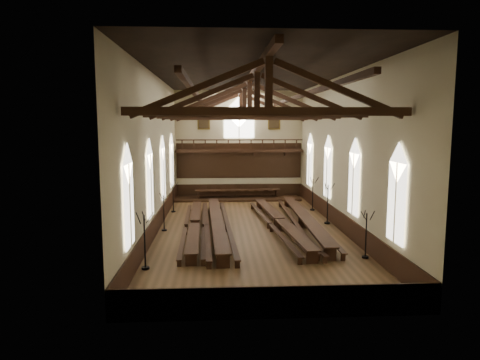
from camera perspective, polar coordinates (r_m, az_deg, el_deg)
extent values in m
plane|color=brown|center=(28.30, 1.24, -6.62)|extent=(26.00, 26.00, 0.00)
plane|color=beige|center=(40.47, -0.13, 4.80)|extent=(12.00, 0.00, 12.00)
plane|color=beige|center=(14.65, 5.14, 0.00)|extent=(12.00, 0.00, 12.00)
plane|color=beige|center=(27.71, -11.22, 3.41)|extent=(0.00, 26.00, 26.00)
plane|color=beige|center=(28.60, 13.36, 3.48)|extent=(0.00, 26.00, 26.00)
plane|color=black|center=(27.63, 1.30, 13.93)|extent=(26.00, 26.00, 0.00)
cube|color=black|center=(40.87, -0.13, -1.38)|extent=(11.90, 0.08, 1.20)
cube|color=black|center=(15.87, 4.92, -15.94)|extent=(11.90, 0.08, 1.20)
cube|color=black|center=(28.35, -10.91, -5.49)|extent=(0.08, 25.90, 1.20)
cube|color=black|center=(29.22, 13.03, -5.16)|extent=(0.08, 25.90, 1.20)
cube|color=white|center=(19.09, -14.58, -3.32)|extent=(0.05, 1.80, 3.60)
cube|color=white|center=(18.84, -14.76, 2.06)|extent=(0.05, 1.80, 1.80)
cylinder|color=beige|center=(19.08, -14.46, -3.32)|extent=(0.08, 0.08, 3.60)
cube|color=white|center=(24.91, -11.86, -0.75)|extent=(0.05, 1.80, 3.60)
cube|color=white|center=(24.73, -11.97, 3.38)|extent=(0.05, 1.80, 1.80)
cylinder|color=beige|center=(24.91, -11.77, -0.75)|extent=(0.08, 0.08, 3.60)
cube|color=white|center=(30.81, -10.18, 0.85)|extent=(0.05, 1.80, 3.60)
cube|color=white|center=(30.66, -10.26, 4.19)|extent=(0.05, 1.80, 1.80)
cylinder|color=beige|center=(30.80, -10.11, 0.85)|extent=(0.08, 0.08, 3.60)
cube|color=white|center=(36.74, -9.04, 1.93)|extent=(0.05, 1.80, 3.60)
cube|color=white|center=(36.61, -9.10, 4.73)|extent=(0.05, 1.80, 1.80)
cylinder|color=beige|center=(36.73, -8.98, 1.93)|extent=(0.08, 0.08, 3.60)
cube|color=white|center=(20.34, 20.12, -2.88)|extent=(0.05, 1.80, 3.60)
cube|color=white|center=(20.11, 20.35, 2.17)|extent=(0.05, 1.80, 1.80)
cylinder|color=beige|center=(20.32, 20.02, -2.89)|extent=(0.08, 0.08, 3.60)
cube|color=white|center=(25.89, 14.91, -0.54)|extent=(0.05, 1.80, 3.60)
cube|color=white|center=(25.70, 15.05, 3.44)|extent=(0.05, 1.80, 1.80)
cylinder|color=beige|center=(25.87, 14.83, -0.54)|extent=(0.08, 0.08, 3.60)
cube|color=white|center=(31.60, 11.57, 0.98)|extent=(0.05, 1.80, 3.60)
cube|color=white|center=(31.45, 11.66, 4.24)|extent=(0.05, 1.80, 1.80)
cylinder|color=beige|center=(31.59, 11.50, 0.98)|extent=(0.08, 0.08, 3.60)
cube|color=white|center=(37.40, 9.26, 2.02)|extent=(0.05, 1.80, 3.60)
cube|color=white|center=(37.28, 9.32, 4.78)|extent=(0.05, 1.80, 1.80)
cylinder|color=beige|center=(37.39, 9.20, 2.02)|extent=(0.08, 0.08, 3.60)
cube|color=white|center=(40.33, -0.13, 7.35)|extent=(2.80, 0.05, 2.40)
cube|color=white|center=(40.34, -0.13, 9.05)|extent=(2.80, 0.05, 2.80)
cylinder|color=beige|center=(40.29, -0.12, 7.35)|extent=(0.10, 0.10, 2.40)
cube|color=#331910|center=(39.85, -0.08, 3.89)|extent=(11.80, 1.20, 0.20)
cube|color=black|center=(40.51, -0.13, 2.60)|extent=(11.80, 0.10, 3.30)
cube|color=#331910|center=(39.26, -0.04, 5.37)|extent=(11.60, 0.12, 0.10)
cube|color=#331910|center=(39.31, -0.04, 4.06)|extent=(11.60, 0.12, 0.10)
cube|color=#331910|center=(40.29, -6.53, 3.53)|extent=(0.35, 0.40, 0.50)
cube|color=#331910|center=(40.22, -2.25, 3.56)|extent=(0.35, 0.40, 0.50)
cube|color=#331910|center=(40.37, 2.02, 3.58)|extent=(0.35, 0.40, 0.50)
cube|color=#331910|center=(40.75, 6.23, 3.58)|extent=(0.35, 0.40, 0.50)
cube|color=brown|center=(40.30, -4.86, 7.75)|extent=(1.15, 0.06, 1.45)
cube|color=black|center=(40.26, -4.86, 7.75)|extent=(0.95, 0.04, 1.25)
cube|color=brown|center=(40.64, 4.57, 7.75)|extent=(1.15, 0.06, 1.45)
cube|color=black|center=(40.60, 4.57, 7.75)|extent=(0.95, 0.04, 1.25)
cube|color=#331910|center=(17.50, 3.81, 9.11)|extent=(11.70, 0.35, 0.35)
cube|color=#331910|center=(17.59, 3.85, 13.35)|extent=(0.30, 0.30, 2.40)
cube|color=#331910|center=(17.44, -5.81, 12.05)|extent=(5.44, 0.26, 2.40)
cube|color=#331910|center=(18.12, 13.11, 11.73)|extent=(5.44, 0.26, 2.40)
cube|color=#331910|center=(22.47, 2.27, 8.76)|extent=(11.70, 0.35, 0.35)
cube|color=#331910|center=(22.54, 2.29, 12.06)|extent=(0.30, 0.30, 2.40)
cube|color=#331910|center=(22.43, -5.20, 11.04)|extent=(5.44, 0.26, 2.40)
cube|color=#331910|center=(22.96, 9.59, 10.88)|extent=(5.44, 0.26, 2.40)
cube|color=#331910|center=(27.46, 1.28, 8.53)|extent=(11.70, 0.35, 0.35)
cube|color=#331910|center=(27.51, 1.29, 11.24)|extent=(0.30, 0.30, 2.40)
cube|color=#331910|center=(27.42, -4.82, 10.39)|extent=(5.44, 0.26, 2.40)
cube|color=#331910|center=(27.85, 7.30, 10.31)|extent=(5.44, 0.26, 2.40)
cube|color=#331910|center=(32.44, 0.60, 8.37)|extent=(11.70, 0.35, 0.35)
cube|color=#331910|center=(32.49, 0.61, 10.66)|extent=(0.30, 0.30, 2.40)
cube|color=#331910|center=(32.41, -4.56, 9.94)|extent=(5.44, 0.26, 2.40)
cube|color=#331910|center=(32.78, 5.71, 9.90)|extent=(5.44, 0.26, 2.40)
cube|color=#331910|center=(37.43, 0.11, 8.25)|extent=(11.70, 0.35, 0.35)
cube|color=#331910|center=(37.47, 0.11, 10.24)|extent=(0.30, 0.30, 2.40)
cube|color=#331910|center=(37.41, -4.37, 9.61)|extent=(5.44, 0.26, 2.40)
cube|color=#331910|center=(37.73, 4.54, 9.59)|extent=(5.44, 0.26, 2.40)
cube|color=#331910|center=(27.46, -5.85, 11.21)|extent=(0.25, 25.70, 0.25)
cube|color=#331910|center=(27.97, 8.30, 11.10)|extent=(0.25, 25.70, 0.25)
cube|color=#331910|center=(27.59, 1.30, 13.31)|extent=(0.30, 25.70, 0.30)
cube|color=#331910|center=(24.09, -6.51, -7.54)|extent=(0.82, 6.62, 0.08)
cube|color=#331910|center=(21.35, -6.97, -10.53)|extent=(0.56, 0.09, 0.63)
cube|color=#331910|center=(27.06, -6.13, -6.64)|extent=(0.56, 0.09, 0.63)
cube|color=#331910|center=(24.21, -6.50, -8.54)|extent=(0.21, 5.85, 0.08)
cube|color=#331910|center=(24.20, -7.90, -8.18)|extent=(0.42, 6.61, 0.06)
cube|color=#331910|center=(21.38, -8.57, -10.90)|extent=(0.21, 0.07, 0.37)
cube|color=#331910|center=(27.16, -7.36, -6.89)|extent=(0.21, 0.07, 0.37)
cube|color=#331910|center=(24.15, -5.10, -8.16)|extent=(0.42, 6.61, 0.06)
cube|color=#331910|center=(21.33, -5.37, -10.90)|extent=(0.21, 0.07, 0.37)
cube|color=#331910|center=(27.12, -4.87, -6.87)|extent=(0.21, 0.07, 0.37)
cube|color=#331910|center=(31.29, -5.72, -4.03)|extent=(0.82, 6.62, 0.08)
cube|color=#331910|center=(28.47, -5.98, -5.92)|extent=(0.56, 0.09, 0.63)
cube|color=#331910|center=(34.27, -5.48, -3.62)|extent=(0.56, 0.09, 0.63)
cube|color=#331910|center=(31.38, -5.70, -4.81)|extent=(0.21, 5.85, 0.08)
cube|color=#331910|center=(31.37, -6.78, -4.53)|extent=(0.42, 6.61, 0.06)
cube|color=#331910|center=(28.47, -7.16, -6.21)|extent=(0.21, 0.07, 0.37)
cube|color=#331910|center=(34.36, -6.46, -3.83)|extent=(0.21, 0.07, 0.37)
cube|color=#331910|center=(31.34, -4.64, -4.51)|extent=(0.42, 6.61, 0.06)
cube|color=#331910|center=(28.44, -4.79, -6.20)|extent=(0.21, 0.07, 0.37)
cube|color=#331910|center=(34.34, -4.50, -3.81)|extent=(0.21, 0.07, 0.37)
cube|color=#331910|center=(24.09, -3.11, -7.25)|extent=(1.08, 7.69, 0.09)
cube|color=#331910|center=(20.89, -3.10, -10.74)|extent=(0.65, 0.11, 0.73)
cube|color=#331910|center=(27.53, -3.11, -6.25)|extent=(0.65, 0.11, 0.73)
cube|color=#331910|center=(24.22, -3.10, -8.40)|extent=(0.36, 6.79, 0.09)
cube|color=#331910|center=(24.15, -4.73, -8.00)|extent=(0.62, 7.67, 0.07)
cube|color=#331910|center=(20.88, -5.00, -11.22)|extent=(0.25, 0.09, 0.43)
cube|color=#331910|center=(27.60, -4.52, -6.55)|extent=(0.25, 0.09, 0.43)
cube|color=#331910|center=(24.20, -1.48, -7.94)|extent=(0.62, 7.67, 0.07)
cube|color=#331910|center=(20.93, -1.20, -11.15)|extent=(0.25, 0.09, 0.43)
cube|color=#331910|center=(27.66, -1.69, -6.51)|extent=(0.25, 0.09, 0.43)
cube|color=#331910|center=(31.30, -3.11, -3.80)|extent=(1.08, 7.69, 0.09)
cube|color=#331910|center=(28.02, -3.11, -6.01)|extent=(0.65, 0.11, 0.73)
cube|color=#331910|center=(34.76, -3.11, -3.35)|extent=(0.65, 0.11, 0.73)
cube|color=#331910|center=(31.40, -3.11, -4.70)|extent=(0.36, 6.79, 0.09)
cube|color=#331910|center=(31.35, -4.35, -4.39)|extent=(0.62, 7.67, 0.07)
cube|color=#331910|center=(27.98, -4.50, -6.36)|extent=(0.25, 0.09, 0.43)
cube|color=#331910|center=(34.83, -4.23, -3.60)|extent=(0.25, 0.09, 0.43)
cube|color=#331910|center=(31.40, -1.87, -4.35)|extent=(0.62, 7.67, 0.07)
cube|color=#331910|center=(28.04, -1.71, -6.31)|extent=(0.25, 0.09, 0.43)
cube|color=#331910|center=(34.88, -1.99, -3.57)|extent=(0.25, 0.09, 0.43)
cube|color=#331910|center=(24.64, 6.55, -7.07)|extent=(1.33, 7.20, 0.08)
cube|color=#331910|center=(21.70, 7.97, -10.18)|extent=(0.61, 0.13, 0.69)
cube|color=#331910|center=(27.81, 5.42, -6.18)|extent=(0.61, 0.13, 0.69)
cube|color=#331910|center=(24.76, 6.53, -8.13)|extent=(0.63, 6.33, 0.08)
cube|color=#331910|center=(24.56, 5.09, -7.81)|extent=(0.90, 7.16, 0.06)
cube|color=#331910|center=(21.53, 6.34, -10.69)|extent=(0.23, 0.09, 0.40)
cube|color=#331910|center=(27.76, 4.12, -6.50)|extent=(0.23, 0.09, 0.40)
cube|color=#331910|center=(24.88, 7.96, -7.66)|extent=(0.90, 7.16, 0.06)
cube|color=#331910|center=(21.87, 9.62, -10.46)|extent=(0.23, 0.09, 0.40)
cube|color=#331910|center=(28.05, 6.67, -6.38)|extent=(0.23, 0.09, 0.40)
cube|color=#331910|center=(31.77, 4.32, -3.74)|extent=(1.33, 7.20, 0.08)
cube|color=#331910|center=(28.73, 5.14, -5.73)|extent=(0.61, 0.13, 0.69)
cube|color=#331910|center=(34.98, 3.63, -3.33)|extent=(0.61, 0.13, 0.69)
cube|color=#331910|center=(31.87, 4.31, -4.57)|extent=(0.63, 6.33, 0.08)
cube|color=#331910|center=(31.70, 3.19, -4.30)|extent=(0.90, 7.16, 0.06)
cube|color=#331910|center=(28.58, 3.91, -6.09)|extent=(0.23, 0.09, 0.40)
cube|color=#331910|center=(34.94, 2.60, -3.57)|extent=(0.23, 0.09, 0.40)
cube|color=#331910|center=(31.97, 5.43, -4.22)|extent=(0.90, 7.16, 0.06)
cube|color=#331910|center=(28.87, 6.38, -5.98)|extent=(0.23, 0.09, 0.40)
cube|color=#331910|center=(35.19, 4.64, -3.51)|extent=(0.23, 0.09, 0.40)
cube|color=#331910|center=(25.53, 10.23, -6.55)|extent=(0.87, 7.49, 0.09)
cube|color=#331910|center=(22.49, 12.20, -9.59)|extent=(0.64, 0.10, 0.72)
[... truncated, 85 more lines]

